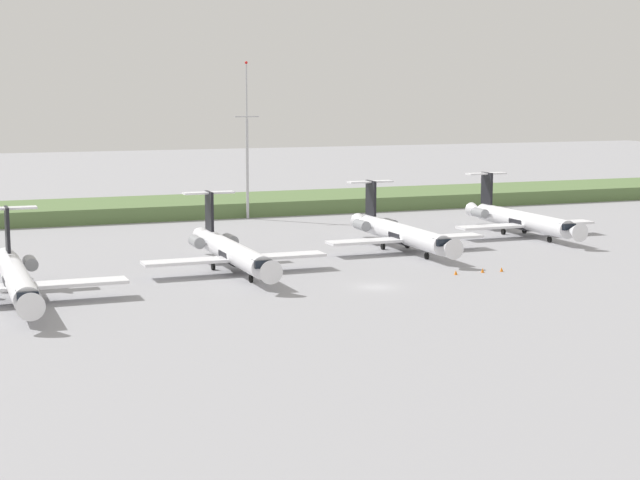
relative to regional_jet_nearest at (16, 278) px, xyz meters
The scene contains 10 objects.
ground_plane 45.50m from the regional_jet_nearest, 31.13° to the left, with size 500.00×500.00×0.00m, color #939399.
grass_berm 80.45m from the regional_jet_nearest, 61.09° to the left, with size 320.00×20.00×2.59m, color #597542.
regional_jet_nearest is the anchor object (origin of this frame).
regional_jet_second 28.00m from the regional_jet_nearest, 19.49° to the left, with size 22.81×31.00×9.00m.
regional_jet_third 55.73m from the regional_jet_nearest, 17.65° to the left, with size 22.81×31.00×9.00m.
regional_jet_fourth 80.69m from the regional_jet_nearest, 17.40° to the left, with size 22.81×31.00×9.00m.
antenna_mast 74.28m from the regional_jet_nearest, 53.61° to the left, with size 4.40×0.50×27.21m.
safety_cone_front_marker 51.31m from the regional_jet_nearest, ahead, with size 0.44×0.44×0.55m, color orange.
safety_cone_mid_marker 55.10m from the regional_jet_nearest, ahead, with size 0.44×0.44×0.55m, color orange.
safety_cone_rear_marker 57.64m from the regional_jet_nearest, ahead, with size 0.44×0.44×0.55m, color orange.
Camera 1 is at (-47.15, -104.87, 22.13)m, focal length 57.58 mm.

